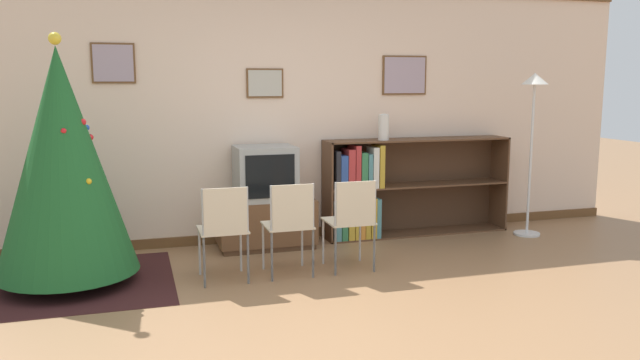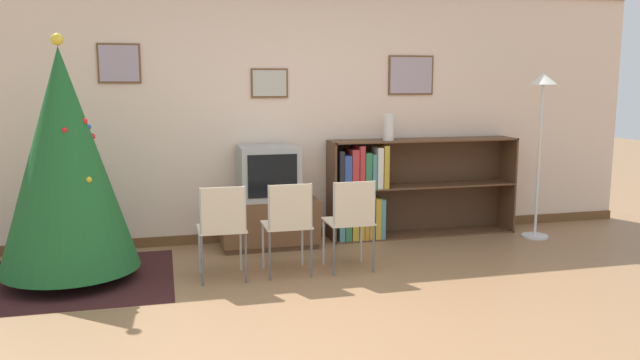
{
  "view_description": "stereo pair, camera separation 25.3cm",
  "coord_description": "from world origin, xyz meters",
  "px_view_note": "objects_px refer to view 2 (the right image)",
  "views": [
    {
      "loc": [
        -1.39,
        -3.93,
        1.67
      ],
      "look_at": [
        0.19,
        1.32,
        0.8
      ],
      "focal_mm": 35.0,
      "sensor_mm": 36.0,
      "label": 1
    },
    {
      "loc": [
        -1.15,
        -4.0,
        1.67
      ],
      "look_at": [
        0.19,
        1.32,
        0.8
      ],
      "focal_mm": 35.0,
      "sensor_mm": 36.0,
      "label": 2
    }
  ],
  "objects_px": {
    "christmas_tree": "(65,161)",
    "standing_lamp": "(542,112)",
    "folding_chair_center": "(288,222)",
    "bookshelf": "(389,190)",
    "vase": "(389,127)",
    "folding_chair_left": "(222,226)",
    "tv_console": "(269,223)",
    "television": "(268,173)",
    "folding_chair_right": "(351,219)"
  },
  "relations": [
    {
      "from": "christmas_tree",
      "to": "standing_lamp",
      "type": "distance_m",
      "value": 4.67
    },
    {
      "from": "standing_lamp",
      "to": "folding_chair_center",
      "type": "bearing_deg",
      "value": -166.69
    },
    {
      "from": "christmas_tree",
      "to": "folding_chair_center",
      "type": "height_order",
      "value": "christmas_tree"
    },
    {
      "from": "bookshelf",
      "to": "vase",
      "type": "xyz_separation_m",
      "value": [
        -0.03,
        -0.04,
        0.68
      ]
    },
    {
      "from": "standing_lamp",
      "to": "christmas_tree",
      "type": "bearing_deg",
      "value": -175.67
    },
    {
      "from": "folding_chair_left",
      "to": "tv_console",
      "type": "bearing_deg",
      "value": 60.85
    },
    {
      "from": "folding_chair_center",
      "to": "standing_lamp",
      "type": "xyz_separation_m",
      "value": [
        2.85,
        0.67,
        0.87
      ]
    },
    {
      "from": "folding_chair_left",
      "to": "vase",
      "type": "xyz_separation_m",
      "value": [
        1.85,
        1.04,
        0.72
      ]
    },
    {
      "from": "tv_console",
      "to": "bookshelf",
      "type": "bearing_deg",
      "value": 3.55
    },
    {
      "from": "folding_chair_left",
      "to": "folding_chair_center",
      "type": "height_order",
      "value": "same"
    },
    {
      "from": "tv_console",
      "to": "folding_chair_left",
      "type": "distance_m",
      "value": 1.17
    },
    {
      "from": "television",
      "to": "vase",
      "type": "distance_m",
      "value": 1.36
    },
    {
      "from": "folding_chair_right",
      "to": "folding_chair_left",
      "type": "bearing_deg",
      "value": 180.0
    },
    {
      "from": "television",
      "to": "bookshelf",
      "type": "relative_size",
      "value": 0.28
    },
    {
      "from": "folding_chair_left",
      "to": "vase",
      "type": "distance_m",
      "value": 2.24
    },
    {
      "from": "christmas_tree",
      "to": "folding_chair_left",
      "type": "bearing_deg",
      "value": -14.53
    },
    {
      "from": "tv_console",
      "to": "vase",
      "type": "height_order",
      "value": "vase"
    },
    {
      "from": "tv_console",
      "to": "vase",
      "type": "xyz_separation_m",
      "value": [
        1.29,
        0.04,
        0.94
      ]
    },
    {
      "from": "folding_chair_right",
      "to": "standing_lamp",
      "type": "relative_size",
      "value": 0.47
    },
    {
      "from": "christmas_tree",
      "to": "television",
      "type": "xyz_separation_m",
      "value": [
        1.8,
        0.68,
        -0.26
      ]
    },
    {
      "from": "christmas_tree",
      "to": "television",
      "type": "distance_m",
      "value": 1.94
    },
    {
      "from": "folding_chair_left",
      "to": "folding_chair_center",
      "type": "relative_size",
      "value": 1.0
    },
    {
      "from": "television",
      "to": "vase",
      "type": "relative_size",
      "value": 2.13
    },
    {
      "from": "folding_chair_right",
      "to": "tv_console",
      "type": "bearing_deg",
      "value": 119.15
    },
    {
      "from": "folding_chair_center",
      "to": "bookshelf",
      "type": "distance_m",
      "value": 1.71
    },
    {
      "from": "christmas_tree",
      "to": "tv_console",
      "type": "relative_size",
      "value": 2.11
    },
    {
      "from": "folding_chair_right",
      "to": "bookshelf",
      "type": "bearing_deg",
      "value": 55.27
    },
    {
      "from": "television",
      "to": "folding_chair_right",
      "type": "distance_m",
      "value": 1.19
    },
    {
      "from": "christmas_tree",
      "to": "vase",
      "type": "xyz_separation_m",
      "value": [
        3.09,
        0.72,
        0.17
      ]
    },
    {
      "from": "vase",
      "to": "folding_chair_center",
      "type": "bearing_deg",
      "value": -140.94
    },
    {
      "from": "tv_console",
      "to": "standing_lamp",
      "type": "relative_size",
      "value": 0.55
    },
    {
      "from": "christmas_tree",
      "to": "television",
      "type": "bearing_deg",
      "value": 20.74
    },
    {
      "from": "christmas_tree",
      "to": "television",
      "type": "height_order",
      "value": "christmas_tree"
    },
    {
      "from": "television",
      "to": "folding_chair_right",
      "type": "height_order",
      "value": "television"
    },
    {
      "from": "television",
      "to": "vase",
      "type": "xyz_separation_m",
      "value": [
        1.29,
        0.04,
        0.43
      ]
    },
    {
      "from": "folding_chair_left",
      "to": "folding_chair_right",
      "type": "xyz_separation_m",
      "value": [
        1.12,
        0.0,
        0.0
      ]
    },
    {
      "from": "folding_chair_center",
      "to": "christmas_tree",
      "type": "bearing_deg",
      "value": 169.88
    },
    {
      "from": "tv_console",
      "to": "folding_chair_left",
      "type": "height_order",
      "value": "folding_chair_left"
    },
    {
      "from": "folding_chair_center",
      "to": "folding_chair_right",
      "type": "xyz_separation_m",
      "value": [
        0.56,
        0.0,
        0.0
      ]
    },
    {
      "from": "folding_chair_center",
      "to": "folding_chair_right",
      "type": "distance_m",
      "value": 0.56
    },
    {
      "from": "christmas_tree",
      "to": "folding_chair_left",
      "type": "distance_m",
      "value": 1.39
    },
    {
      "from": "christmas_tree",
      "to": "folding_chair_right",
      "type": "height_order",
      "value": "christmas_tree"
    },
    {
      "from": "tv_console",
      "to": "folding_chair_center",
      "type": "xyz_separation_m",
      "value": [
        0.0,
        -1.01,
        0.23
      ]
    },
    {
      "from": "christmas_tree",
      "to": "standing_lamp",
      "type": "xyz_separation_m",
      "value": [
        4.65,
        0.35,
        0.32
      ]
    },
    {
      "from": "folding_chair_right",
      "to": "standing_lamp",
      "type": "xyz_separation_m",
      "value": [
        2.29,
        0.67,
        0.87
      ]
    },
    {
      "from": "folding_chair_left",
      "to": "television",
      "type": "bearing_deg",
      "value": 60.79
    },
    {
      "from": "standing_lamp",
      "to": "television",
      "type": "bearing_deg",
      "value": 173.39
    },
    {
      "from": "vase",
      "to": "christmas_tree",
      "type": "bearing_deg",
      "value": -166.84
    },
    {
      "from": "bookshelf",
      "to": "vase",
      "type": "height_order",
      "value": "vase"
    },
    {
      "from": "folding_chair_right",
      "to": "vase",
      "type": "bearing_deg",
      "value": 55.22
    }
  ]
}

